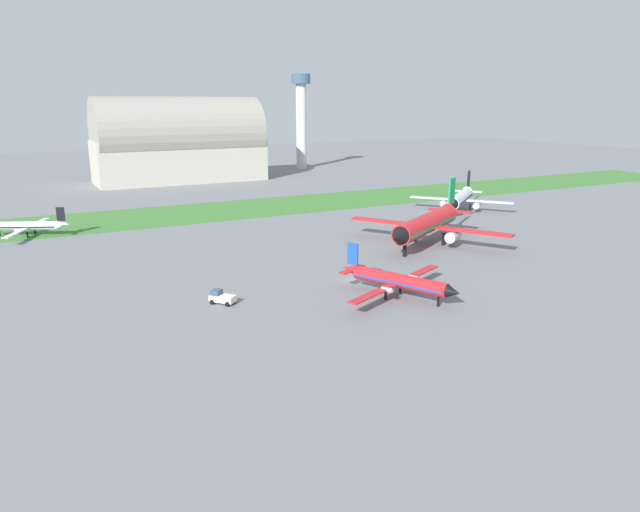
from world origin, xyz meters
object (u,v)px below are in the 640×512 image
(airplane_parked_jet_far, at_px, (461,198))
(pushback_tug_near_gate, at_px, (222,297))
(airplane_foreground_turboprop, at_px, (397,280))
(control_tower, at_px, (301,114))
(airplane_taxiing_turboprop, at_px, (28,226))
(airplane_midfield_jet, at_px, (428,223))

(airplane_parked_jet_far, bearing_deg, pushback_tug_near_gate, -11.41)
(airplane_foreground_turboprop, height_order, control_tower, control_tower)
(airplane_taxiing_turboprop, bearing_deg, airplane_midfield_jet, 172.16)
(airplane_midfield_jet, distance_m, pushback_tug_near_gate, 50.93)
(airplane_parked_jet_far, bearing_deg, airplane_taxiing_turboprop, -49.76)
(airplane_foreground_turboprop, height_order, pushback_tug_near_gate, airplane_foreground_turboprop)
(airplane_midfield_jet, bearing_deg, pushback_tug_near_gate, -13.37)
(airplane_parked_jet_far, distance_m, pushback_tug_near_gate, 89.91)
(airplane_parked_jet_far, bearing_deg, airplane_foreground_turboprop, 3.38)
(airplane_taxiing_turboprop, relative_size, pushback_tug_near_gate, 5.00)
(control_tower, bearing_deg, airplane_foreground_turboprop, -111.54)
(airplane_foreground_turboprop, xyz_separation_m, airplane_parked_jet_far, (56.04, 50.37, 0.88))
(airplane_foreground_turboprop, bearing_deg, airplane_midfield_jet, 110.81)
(airplane_foreground_turboprop, distance_m, pushback_tug_near_gate, 25.74)
(airplane_parked_jet_far, xyz_separation_m, pushback_tug_near_gate, (-79.97, -41.02, -2.53))
(airplane_foreground_turboprop, height_order, airplane_taxiing_turboprop, airplane_foreground_turboprop)
(airplane_midfield_jet, bearing_deg, airplane_taxiing_turboprop, -63.53)
(airplane_foreground_turboprop, bearing_deg, pushback_tug_near_gate, -135.20)
(airplane_foreground_turboprop, xyz_separation_m, pushback_tug_near_gate, (-23.93, 9.35, -1.65))
(airplane_taxiing_turboprop, distance_m, pushback_tug_near_gate, 65.48)
(airplane_midfield_jet, relative_size, pushback_tug_near_gate, 7.83)
(airplane_taxiing_turboprop, relative_size, airplane_parked_jet_far, 0.86)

